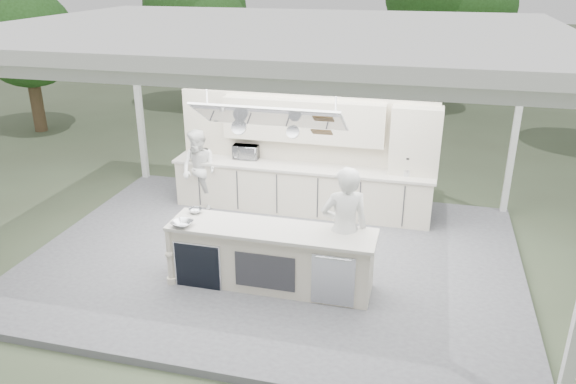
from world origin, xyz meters
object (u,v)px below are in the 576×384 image
(back_counter, at_px, (301,188))
(head_chef, at_px, (344,229))
(sous_chef, at_px, (199,170))
(demo_island, at_px, (270,257))

(back_counter, bearing_deg, head_chef, -64.32)
(back_counter, distance_m, sous_chef, 2.03)
(demo_island, xyz_separation_m, sous_chef, (-2.15, 2.46, 0.33))
(demo_island, xyz_separation_m, back_counter, (-0.18, 2.81, 0.00))
(demo_island, distance_m, back_counter, 2.82)
(demo_island, relative_size, back_counter, 0.61)
(head_chef, bearing_deg, demo_island, -9.08)
(back_counter, distance_m, head_chef, 2.93)
(head_chef, xyz_separation_m, sous_chef, (-3.22, 2.25, -0.16))
(sous_chef, bearing_deg, head_chef, -15.46)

